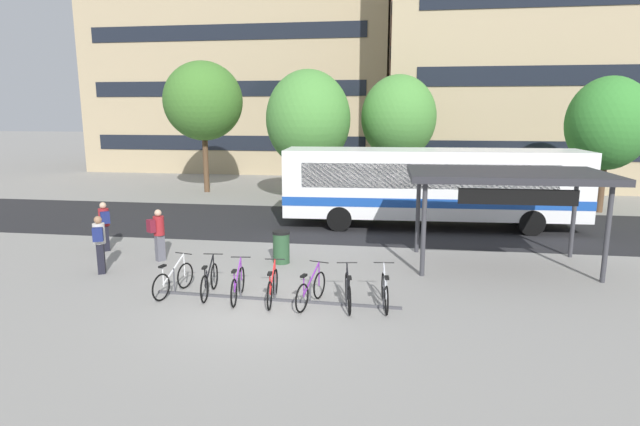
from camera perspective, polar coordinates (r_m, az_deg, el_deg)
name	(u,v)px	position (r m, az deg, el deg)	size (l,w,h in m)	color
ground	(259,311)	(12.71, -6.79, -10.75)	(200.00, 200.00, 0.00)	gray
bus_lane_asphalt	(321,223)	(22.17, 0.06, -1.11)	(80.00, 7.20, 0.01)	#232326
city_bus	(433,184)	(21.67, 12.41, 3.10)	(12.13, 3.17, 3.20)	white
bike_rack	(275,297)	(13.31, -4.99, -9.25)	(6.38, 0.31, 0.70)	#47474C
parked_bicycle_white_0	(173,280)	(14.16, -15.89, -7.14)	(0.57, 1.69, 0.99)	black
parked_bicycle_black_1	(209,281)	(13.84, -12.12, -7.38)	(0.52, 1.72, 0.99)	black
parked_bicycle_purple_2	(238,285)	(13.42, -9.07, -7.86)	(0.52, 1.72, 0.99)	black
parked_bicycle_red_3	(273,287)	(13.13, -5.27, -8.20)	(0.52, 1.72, 0.99)	black
parked_bicycle_purple_4	(311,290)	(12.89, -1.01, -8.53)	(0.63, 1.67, 0.99)	black
parked_bicycle_black_5	(348,292)	(12.80, 3.11, -8.69)	(0.52, 1.71, 0.99)	black
parked_bicycle_silver_6	(385,292)	(12.89, 7.18, -8.63)	(0.52, 1.72, 0.99)	black
transit_shelter	(507,177)	(16.53, 19.94, 3.71)	(5.89, 3.56, 2.96)	#38383D
commuter_navy_pack_0	(99,241)	(16.44, -23.19, -2.83)	(0.50, 0.60, 1.73)	black
commuter_maroon_pack_1	(158,232)	(17.21, -17.46, -1.97)	(0.56, 0.60, 1.68)	#565660
commuter_navy_pack_2	(104,223)	(19.08, -22.71, -1.03)	(0.57, 0.60, 1.70)	black
trash_bin	(281,247)	(16.36, -4.30, -3.76)	(0.55, 0.55, 1.03)	#284C2D
street_tree_0	(203,101)	(31.13, -12.78, 11.95)	(4.53, 4.53, 7.55)	brown
street_tree_1	(608,124)	(27.55, 29.22, 8.61)	(3.72, 3.72, 6.32)	brown
street_tree_2	(399,118)	(27.75, 8.67, 10.37)	(3.91, 3.91, 6.60)	brown
street_tree_3	(308,119)	(26.67, -1.31, 10.30)	(4.30, 4.30, 6.80)	brown
building_left_wing	(251,73)	(45.93, -7.68, 15.10)	(23.41, 13.27, 15.84)	tan
building_right_wing	(583,56)	(39.79, 27.08, 15.21)	(25.07, 13.39, 16.65)	tan
building_centre_block	(332,82)	(53.86, 1.37, 14.22)	(16.64, 10.37, 15.12)	brown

